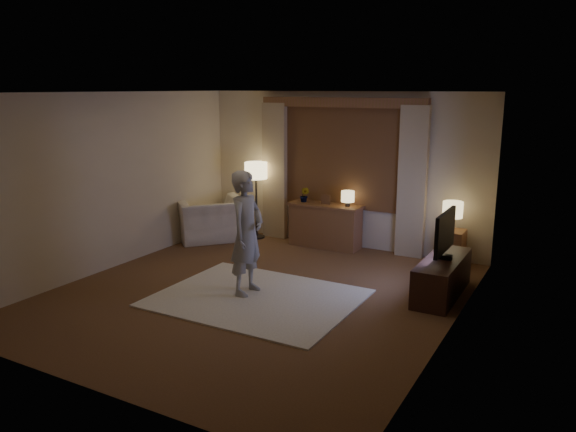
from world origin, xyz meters
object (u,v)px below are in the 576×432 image
Objects in this scene: side_table at (450,248)px; tv_stand at (442,277)px; sideboard at (325,227)px; armchair at (210,219)px; person at (247,233)px.

side_table is 1.33m from tv_stand.
sideboard is 2.06m from armchair.
person reaches higher than side_table.
sideboard is at bearing 148.16° from armchair.
tv_stand is (4.30, -0.77, -0.12)m from armchair.
person reaches higher than armchair.
sideboard reaches higher than side_table.
person reaches higher than sideboard.
sideboard is 2.59m from person.
tv_stand is at bearing -30.38° from sideboard.
sideboard is at bearing 0.23° from person.
person is at bearing -129.37° from side_table.
side_table is at bearing 98.95° from tv_stand.
tv_stand is (2.33, -1.36, -0.10)m from sideboard.
sideboard is 0.74× the size of person.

